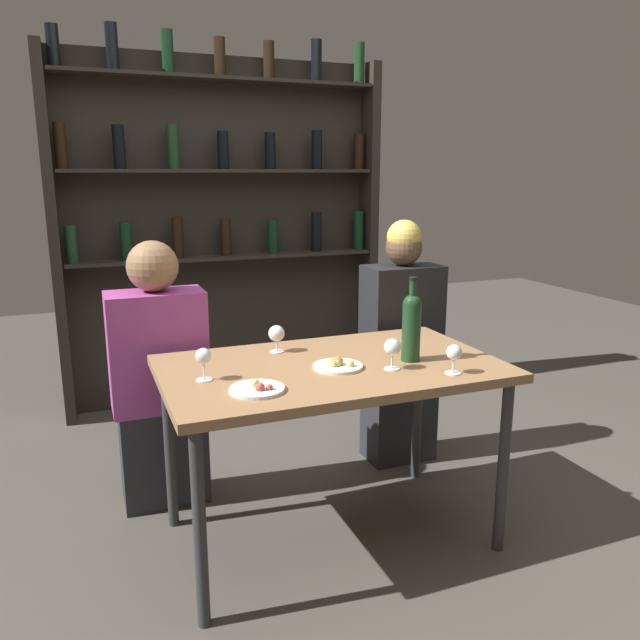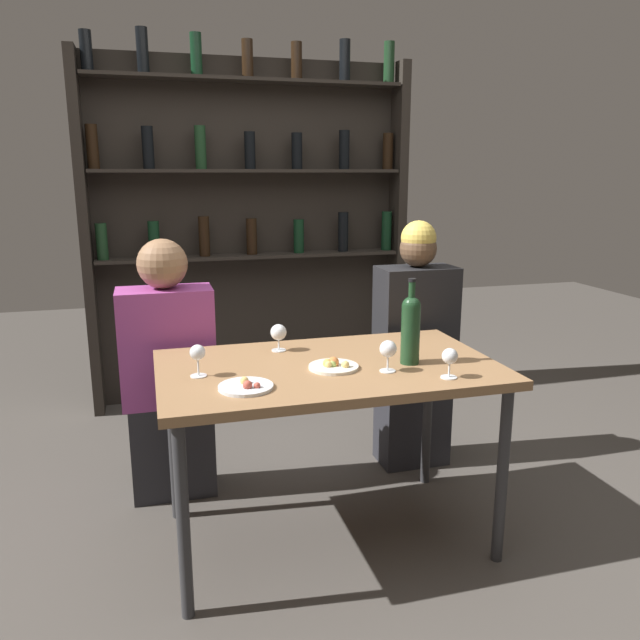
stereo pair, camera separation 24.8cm
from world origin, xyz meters
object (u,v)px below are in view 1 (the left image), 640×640
(wine_glass_1, at_px, (203,358))
(seated_person_left, at_px, (160,383))
(seated_person_right, at_px, (401,348))
(food_plate_1, at_px, (338,365))
(food_plate_0, at_px, (257,389))
(wine_glass_2, at_px, (454,354))
(wine_glass_3, at_px, (277,334))
(wine_bottle, at_px, (411,324))
(wine_glass_0, at_px, (392,348))

(wine_glass_1, bearing_deg, seated_person_left, 99.15)
(seated_person_right, bearing_deg, food_plate_1, -134.89)
(food_plate_0, distance_m, seated_person_right, 1.23)
(wine_glass_2, height_order, food_plate_0, wine_glass_2)
(wine_glass_1, height_order, wine_glass_3, wine_glass_1)
(food_plate_0, bearing_deg, wine_glass_1, 129.24)
(wine_bottle, xyz_separation_m, wine_glass_1, (-0.81, 0.06, -0.06))
(food_plate_1, bearing_deg, wine_glass_1, 174.96)
(wine_glass_1, bearing_deg, wine_glass_3, 35.44)
(wine_glass_2, bearing_deg, wine_glass_3, 135.56)
(wine_bottle, height_order, food_plate_1, wine_bottle)
(wine_glass_1, distance_m, seated_person_left, 0.64)
(wine_bottle, xyz_separation_m, wine_glass_2, (0.07, -0.20, -0.07))
(food_plate_1, bearing_deg, wine_glass_2, -30.22)
(wine_bottle, xyz_separation_m, food_plate_0, (-0.66, -0.12, -0.14))
(wine_glass_2, distance_m, food_plate_1, 0.43)
(food_plate_0, distance_m, food_plate_1, 0.38)
(wine_bottle, xyz_separation_m, wine_glass_0, (-0.12, -0.07, -0.07))
(wine_glass_1, relative_size, food_plate_0, 0.63)
(wine_glass_1, xyz_separation_m, seated_person_right, (1.11, 0.57, -0.24))
(wine_bottle, relative_size, wine_glass_1, 2.79)
(wine_glass_1, bearing_deg, food_plate_0, -50.76)
(food_plate_0, xyz_separation_m, seated_person_right, (0.97, 0.75, -0.16))
(wine_glass_2, xyz_separation_m, seated_person_left, (-0.96, 0.83, -0.26))
(wine_bottle, height_order, food_plate_0, wine_bottle)
(wine_glass_1, height_order, wine_glass_2, wine_glass_1)
(seated_person_right, bearing_deg, wine_glass_1, -152.83)
(wine_glass_2, distance_m, seated_person_right, 0.90)
(wine_glass_3, distance_m, seated_person_right, 0.86)
(wine_glass_0, height_order, wine_glass_1, same)
(wine_glass_2, distance_m, wine_glass_3, 0.73)
(food_plate_1, distance_m, seated_person_right, 0.88)
(wine_glass_0, xyz_separation_m, food_plate_0, (-0.54, -0.05, -0.07))
(seated_person_left, bearing_deg, food_plate_0, -72.41)
(food_plate_0, bearing_deg, seated_person_right, 37.78)
(food_plate_0, bearing_deg, wine_glass_3, 64.39)
(wine_glass_2, relative_size, wine_glass_3, 0.98)
(wine_glass_2, xyz_separation_m, seated_person_right, (0.24, 0.83, -0.23))
(wine_glass_3, relative_size, seated_person_right, 0.09)
(food_plate_0, xyz_separation_m, food_plate_1, (0.35, 0.13, 0.00))
(wine_glass_1, height_order, seated_person_right, seated_person_right)
(wine_glass_0, relative_size, food_plate_1, 0.63)
(wine_glass_2, distance_m, food_plate_0, 0.73)
(wine_glass_0, relative_size, seated_person_left, 0.10)
(wine_bottle, height_order, wine_glass_3, wine_bottle)
(wine_bottle, relative_size, seated_person_left, 0.28)
(wine_bottle, distance_m, food_plate_0, 0.69)
(food_plate_1, bearing_deg, food_plate_0, -159.24)
(wine_bottle, distance_m, wine_glass_1, 0.81)
(wine_glass_1, distance_m, wine_glass_2, 0.91)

